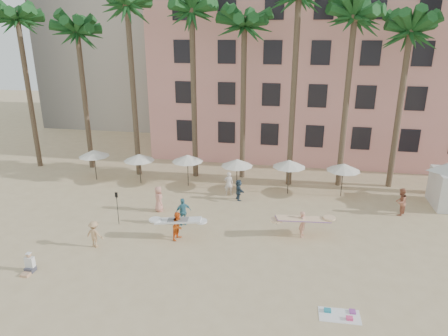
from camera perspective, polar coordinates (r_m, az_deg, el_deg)
ground at (r=20.69m, az=-0.90°, el=-16.11°), size 120.00×120.00×0.00m
pink_hotel at (r=42.92m, az=15.76°, el=13.04°), size 35.00×14.00×16.00m
palm_row at (r=31.75m, az=5.70°, el=20.79°), size 44.40×5.40×16.30m
umbrella_row at (r=31.29m, az=-1.76°, el=1.14°), size 22.50×2.70×2.73m
beach_towel at (r=19.45m, az=16.32°, el=-19.48°), size 1.83×1.05×0.14m
carrier_yellow at (r=24.81m, az=11.19°, el=-7.58°), size 3.36×1.61×1.66m
carrier_white at (r=24.24m, az=-6.56°, el=-8.06°), size 2.83×1.07×1.74m
beachgoers at (r=27.10m, az=1.09°, el=-5.02°), size 19.45×9.70×1.92m
paddle at (r=26.53m, az=-15.02°, el=-5.01°), size 0.18×0.04×2.23m
seated_man at (r=23.61m, az=-26.05°, el=-12.40°), size 0.46×0.81×1.05m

